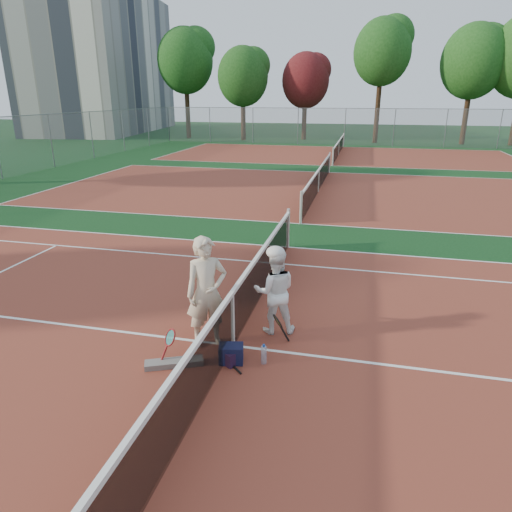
% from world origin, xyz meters
% --- Properties ---
extents(ground, '(130.00, 130.00, 0.00)m').
position_xyz_m(ground, '(0.00, 0.00, 0.00)').
color(ground, '#0E3514').
rests_on(ground, ground).
extents(court_main, '(23.77, 10.97, 0.01)m').
position_xyz_m(court_main, '(0.00, 0.00, 0.00)').
color(court_main, maroon).
rests_on(court_main, ground).
extents(court_far_a, '(23.77, 10.97, 0.01)m').
position_xyz_m(court_far_a, '(0.00, 13.50, 0.00)').
color(court_far_a, maroon).
rests_on(court_far_a, ground).
extents(court_far_b, '(23.77, 10.97, 0.01)m').
position_xyz_m(court_far_b, '(0.00, 27.00, 0.00)').
color(court_far_b, maroon).
rests_on(court_far_b, ground).
extents(net_main, '(0.10, 10.98, 1.02)m').
position_xyz_m(net_main, '(0.00, 0.00, 0.51)').
color(net_main, black).
rests_on(net_main, ground).
extents(net_far_a, '(0.10, 10.98, 1.02)m').
position_xyz_m(net_far_a, '(0.00, 13.50, 0.51)').
color(net_far_a, black).
rests_on(net_far_a, ground).
extents(net_far_b, '(0.10, 10.98, 1.02)m').
position_xyz_m(net_far_b, '(0.00, 27.00, 0.51)').
color(net_far_b, black).
rests_on(net_far_b, ground).
extents(fence_back, '(32.00, 0.06, 3.00)m').
position_xyz_m(fence_back, '(0.00, 34.00, 1.50)').
color(fence_back, slate).
rests_on(fence_back, ground).
extents(apartment_block, '(12.96, 23.18, 15.00)m').
position_xyz_m(apartment_block, '(-28.00, 44.00, 7.50)').
color(apartment_block, beige).
rests_on(apartment_block, ground).
extents(player_a, '(0.83, 0.76, 1.90)m').
position_xyz_m(player_a, '(-0.44, -0.00, 0.95)').
color(player_a, beige).
rests_on(player_a, ground).
extents(player_b, '(0.87, 0.75, 1.54)m').
position_xyz_m(player_b, '(0.57, 0.70, 0.77)').
color(player_b, white).
rests_on(player_b, ground).
extents(racket_red, '(0.40, 0.40, 0.55)m').
position_xyz_m(racket_red, '(-0.83, -0.67, 0.27)').
color(racket_red, maroon).
rests_on(racket_red, ground).
extents(racket_black_held, '(0.40, 0.39, 0.55)m').
position_xyz_m(racket_black_held, '(0.72, 0.25, 0.27)').
color(racket_black_held, black).
rests_on(racket_black_held, ground).
extents(racket_spare, '(0.61, 0.62, 0.03)m').
position_xyz_m(racket_spare, '(0.02, -0.45, 0.01)').
color(racket_spare, black).
rests_on(racket_spare, ground).
extents(sports_bag_navy, '(0.43, 0.34, 0.30)m').
position_xyz_m(sports_bag_navy, '(0.11, -0.48, 0.15)').
color(sports_bag_navy, black).
rests_on(sports_bag_navy, ground).
extents(sports_bag_purple, '(0.34, 0.31, 0.23)m').
position_xyz_m(sports_bag_purple, '(0.08, -0.54, 0.11)').
color(sports_bag_purple, black).
rests_on(sports_bag_purple, ground).
extents(net_cover_canvas, '(0.92, 0.56, 0.10)m').
position_xyz_m(net_cover_canvas, '(-0.74, -0.79, 0.05)').
color(net_cover_canvas, slate).
rests_on(net_cover_canvas, ground).
extents(water_bottle, '(0.09, 0.09, 0.30)m').
position_xyz_m(water_bottle, '(0.62, -0.40, 0.15)').
color(water_bottle, '#ADC2DC').
rests_on(water_bottle, ground).
extents(tree_back_0, '(5.22, 5.22, 10.09)m').
position_xyz_m(tree_back_0, '(-15.38, 37.31, 7.06)').
color(tree_back_0, '#382314').
rests_on(tree_back_0, ground).
extents(tree_back_1, '(4.60, 4.60, 8.28)m').
position_xyz_m(tree_back_1, '(-9.57, 36.59, 5.61)').
color(tree_back_1, '#382314').
rests_on(tree_back_1, ground).
extents(tree_back_maroon, '(4.35, 4.35, 7.81)m').
position_xyz_m(tree_back_maroon, '(-4.05, 38.34, 5.28)').
color(tree_back_maroon, '#382314').
rests_on(tree_back_maroon, ground).
extents(tree_back_3, '(4.79, 4.79, 10.23)m').
position_xyz_m(tree_back_3, '(2.58, 36.75, 7.43)').
color(tree_back_3, '#382314').
rests_on(tree_back_3, ground).
extents(tree_back_4, '(5.22, 5.22, 9.65)m').
position_xyz_m(tree_back_4, '(9.92, 37.16, 6.62)').
color(tree_back_4, '#382314').
rests_on(tree_back_4, ground).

